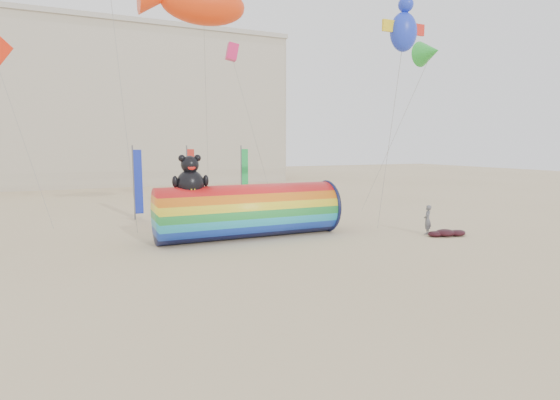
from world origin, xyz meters
name	(u,v)px	position (x,y,z in m)	size (l,w,h in m)	color
ground	(283,253)	(0.00, 0.00, 0.00)	(160.00, 160.00, 0.00)	#CCB58C
hotel_building	(53,106)	(-12.00, 45.95, 10.31)	(60.40, 15.40, 20.60)	#B7AD99
windsock_assembly	(249,210)	(-0.26, 4.17, 1.59)	(10.39, 3.16, 4.79)	red
kite_handler	(427,220)	(9.63, 0.68, 0.86)	(0.63, 0.41, 1.72)	#57595F
fabric_bundle	(447,233)	(10.34, -0.19, 0.17)	(2.62, 1.35, 0.41)	#3E0B15
festival_banners	(193,178)	(-0.92, 14.80, 2.64)	(9.39, 2.92, 5.20)	#59595E
flying_kites	(242,10)	(-0.50, 4.24, 12.40)	(24.94, 12.00, 6.76)	#FB3B0D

